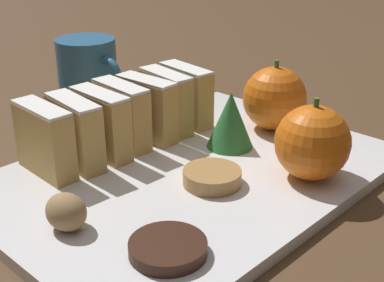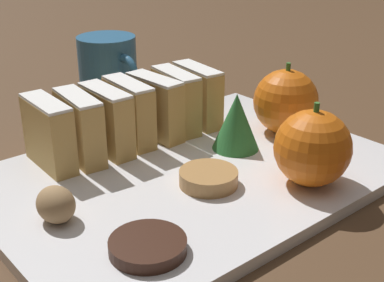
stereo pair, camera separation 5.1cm
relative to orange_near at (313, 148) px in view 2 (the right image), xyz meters
name	(u,v)px [view 2 (the right image)]	position (x,y,z in m)	size (l,w,h in m)	color
ground_plane	(192,180)	(-0.09, -0.07, -0.05)	(6.00, 6.00, 0.00)	#513823
serving_platter	(192,175)	(-0.09, -0.07, -0.04)	(0.28, 0.39, 0.01)	white
stollen_slice_front	(49,134)	(-0.19, -0.17, 0.00)	(0.07, 0.03, 0.07)	tan
stollen_slice_second	(80,128)	(-0.18, -0.13, 0.00)	(0.07, 0.03, 0.07)	tan
stollen_slice_third	(107,120)	(-0.18, -0.10, 0.00)	(0.07, 0.03, 0.07)	tan
stollen_slice_fourth	(129,112)	(-0.19, -0.07, 0.00)	(0.07, 0.03, 0.07)	tan
stollen_slice_fifth	(155,107)	(-0.18, -0.04, 0.00)	(0.07, 0.03, 0.07)	tan
stollen_slice_sixth	(176,101)	(-0.18, -0.01, 0.00)	(0.07, 0.03, 0.07)	tan
stollen_slice_back	(197,95)	(-0.18, 0.02, 0.00)	(0.07, 0.03, 0.07)	tan
orange_near	(313,148)	(0.00, 0.00, 0.00)	(0.07, 0.07, 0.08)	orange
orange_far	(286,102)	(-0.10, 0.08, 0.00)	(0.07, 0.07, 0.08)	orange
walnut	(53,202)	(-0.10, -0.21, -0.02)	(0.04, 0.03, 0.03)	#9E7A51
chocolate_cookie	(148,246)	(-0.01, -0.18, -0.03)	(0.06, 0.06, 0.01)	#381E14
gingerbread_cookie	(208,178)	(-0.06, -0.07, -0.03)	(0.05, 0.05, 0.01)	#B27F47
evergreen_sprig	(236,122)	(-0.10, 0.00, -0.01)	(0.05, 0.05, 0.06)	#2D7538
coffee_mug	(109,69)	(-0.34, 0.00, 0.00)	(0.11, 0.08, 0.09)	#2D6693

